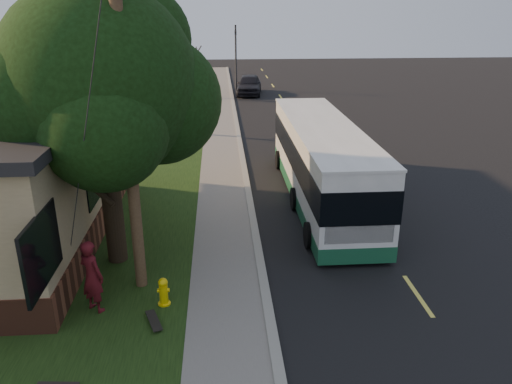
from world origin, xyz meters
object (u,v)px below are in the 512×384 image
fire_hydrant (163,292)px  traffic_signal (236,53)px  skateboarder (92,276)px  distant_car (249,84)px  bare_tree_far (194,73)px  dumpster (8,202)px  bare_tree_near (177,97)px  leafy_tree (102,85)px  utility_pole (126,118)px  transit_bus (322,161)px  skateboard_main (154,321)px

fire_hydrant → traffic_signal: traffic_signal is taller
skateboarder → distant_car: bearing=-64.4°
bare_tree_far → distant_car: size_ratio=0.84×
fire_hydrant → dumpster: dumpster is taller
traffic_signal → dumpster: 29.63m
skateboarder → traffic_signal: bearing=-62.0°
bare_tree_near → traffic_signal: bearing=76.0°
leafy_tree → skateboarder: leafy_tree is taller
utility_pole → transit_bus: size_ratio=0.82×
skateboarder → dumpster: 7.39m
bare_tree_near → skateboard_main: 18.92m
bare_tree_near → transit_bus: bare_tree_near is taller
bare_tree_far → traffic_signal: 5.44m
utility_pole → traffic_signal: bearing=83.4°
distant_car → bare_tree_near: bearing=-104.0°
bare_tree_near → bare_tree_far: bare_tree_near is taller
traffic_signal → dumpster: (-9.06, -28.10, -2.48)m
traffic_signal → distant_car: (1.00, -2.55, -2.34)m
traffic_signal → bare_tree_far: bearing=-131.2°
skateboarder → distant_car: skateboarder is taller
fire_hydrant → bare_tree_far: size_ratio=0.18×
dumpster → distant_car: bearing=68.5°
traffic_signal → transit_bus: (2.27, -27.02, -1.57)m
utility_pole → bare_tree_far: utility_pole is taller
leafy_tree → distant_car: bearing=78.9°
utility_pole → skateboard_main: utility_pole is taller
fire_hydrant → skateboarder: 1.77m
leafy_tree → traffic_signal: 31.76m
leafy_tree → fire_hydrant: bearing=-59.3°
transit_bus → skateboard_main: transit_bus is taller
traffic_signal → transit_bus: 27.16m
utility_pole → fire_hydrant: bearing=-54.6°
fire_hydrant → dumpster: size_ratio=0.51×
fire_hydrant → distant_car: 31.72m
bare_tree_near → skateboarder: (-0.77, -18.11, -1.14)m
traffic_signal → fire_hydrant: bearing=-95.2°
bare_tree_near → distant_car: 14.41m
bare_tree_near → skateboard_main: bearing=-87.8°
dumpster → traffic_signal: bearing=72.1°
skateboarder → utility_pole: bearing=-95.2°
utility_pole → bare_tree_near: 17.19m
skateboard_main → distant_car: 32.53m
utility_pole → skateboard_main: size_ratio=9.80×
fire_hydrant → distant_car: bearing=82.6°
fire_hydrant → traffic_signal: (3.10, 34.00, 2.73)m
bare_tree_far → skateboarder: bare_tree_far is taller
bare_tree_near → transit_bus: size_ratio=0.39×
utility_pole → leafy_tree: bearing=117.6°
dumpster → skateboard_main: bearing=-49.1°
bare_tree_near → transit_bus: bearing=-60.4°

